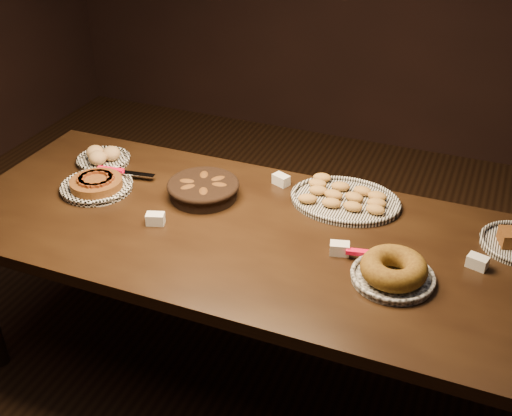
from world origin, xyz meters
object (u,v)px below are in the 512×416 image
at_px(apple_tart_plate, 97,185).
at_px(madeleine_platter, 345,199).
at_px(bundt_cake_plate, 393,271).
at_px(buffet_table, 253,246).

bearing_deg(apple_tart_plate, madeleine_platter, 24.04).
relative_size(madeleine_platter, bundt_cake_plate, 1.36).
bearing_deg(buffet_table, madeleine_platter, 50.94).
bearing_deg(bundt_cake_plate, buffet_table, 151.91).
height_order(buffet_table, bundt_cake_plate, bundt_cake_plate).
bearing_deg(buffet_table, bundt_cake_plate, -10.51).
distance_m(apple_tart_plate, madeleine_platter, 1.04).
xyz_separation_m(madeleine_platter, bundt_cake_plate, (0.29, -0.44, 0.02)).
distance_m(madeleine_platter, bundt_cake_plate, 0.52).
relative_size(buffet_table, madeleine_platter, 5.34).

